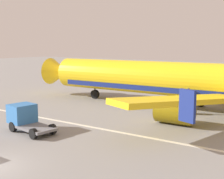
# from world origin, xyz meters

# --- Properties ---
(apron_stripe) EXTENTS (120.00, 0.36, 0.01)m
(apron_stripe) POSITION_xyz_m (0.00, 10.11, 0.01)
(apron_stripe) COLOR silver
(apron_stripe) RESTS_ON ground
(airplane) EXTENTS (37.57, 30.29, 11.34)m
(airplane) POSITION_xyz_m (3.02, 21.56, 3.05)
(airplane) COLOR yellow
(airplane) RESTS_ON ground
(service_truck_beside_carts) EXTENTS (4.61, 2.56, 2.10)m
(service_truck_beside_carts) POSITION_xyz_m (-4.17, 6.31, 1.10)
(service_truck_beside_carts) COLOR slate
(service_truck_beside_carts) RESTS_ON ground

